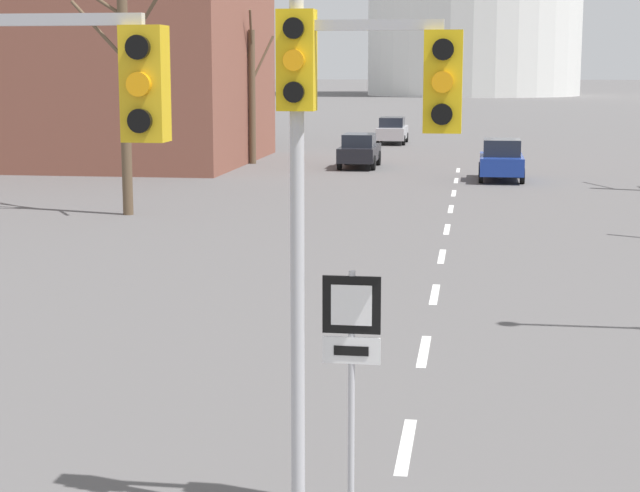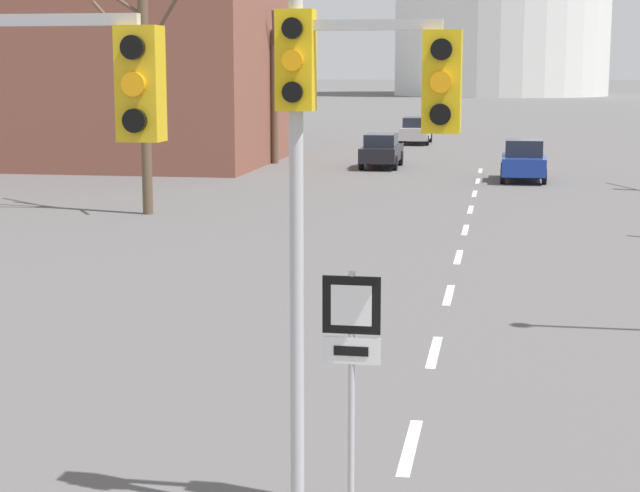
# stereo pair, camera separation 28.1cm
# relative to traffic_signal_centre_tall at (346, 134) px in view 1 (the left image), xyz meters

# --- Properties ---
(lane_stripe_1) EXTENTS (0.16, 2.00, 0.01)m
(lane_stripe_1) POSITION_rel_traffic_signal_centre_tall_xyz_m (0.48, 2.34, -3.97)
(lane_stripe_1) COLOR silver
(lane_stripe_1) RESTS_ON ground_plane
(lane_stripe_2) EXTENTS (0.16, 2.00, 0.01)m
(lane_stripe_2) POSITION_rel_traffic_signal_centre_tall_xyz_m (0.48, 6.84, -3.97)
(lane_stripe_2) COLOR silver
(lane_stripe_2) RESTS_ON ground_plane
(lane_stripe_3) EXTENTS (0.16, 2.00, 0.01)m
(lane_stripe_3) POSITION_rel_traffic_signal_centre_tall_xyz_m (0.48, 11.34, -3.97)
(lane_stripe_3) COLOR silver
(lane_stripe_3) RESTS_ON ground_plane
(lane_stripe_4) EXTENTS (0.16, 2.00, 0.01)m
(lane_stripe_4) POSITION_rel_traffic_signal_centre_tall_xyz_m (0.48, 15.84, -3.97)
(lane_stripe_4) COLOR silver
(lane_stripe_4) RESTS_ON ground_plane
(lane_stripe_5) EXTENTS (0.16, 2.00, 0.01)m
(lane_stripe_5) POSITION_rel_traffic_signal_centre_tall_xyz_m (0.48, 20.34, -3.97)
(lane_stripe_5) COLOR silver
(lane_stripe_5) RESTS_ON ground_plane
(lane_stripe_6) EXTENTS (0.16, 2.00, 0.01)m
(lane_stripe_6) POSITION_rel_traffic_signal_centre_tall_xyz_m (0.48, 24.84, -3.97)
(lane_stripe_6) COLOR silver
(lane_stripe_6) RESTS_ON ground_plane
(lane_stripe_7) EXTENTS (0.16, 2.00, 0.01)m
(lane_stripe_7) POSITION_rel_traffic_signal_centre_tall_xyz_m (0.48, 29.34, -3.97)
(lane_stripe_7) COLOR silver
(lane_stripe_7) RESTS_ON ground_plane
(lane_stripe_8) EXTENTS (0.16, 2.00, 0.01)m
(lane_stripe_8) POSITION_rel_traffic_signal_centre_tall_xyz_m (0.48, 33.84, -3.97)
(lane_stripe_8) COLOR silver
(lane_stripe_8) RESTS_ON ground_plane
(lane_stripe_9) EXTENTS (0.16, 2.00, 0.01)m
(lane_stripe_9) POSITION_rel_traffic_signal_centre_tall_xyz_m (0.48, 38.34, -3.97)
(lane_stripe_9) COLOR silver
(lane_stripe_9) RESTS_ON ground_plane
(traffic_signal_centre_tall) EXTENTS (1.76, 0.34, 5.26)m
(traffic_signal_centre_tall) POSITION_rel_traffic_signal_centre_tall_xyz_m (0.00, 0.00, 0.00)
(traffic_signal_centre_tall) COLOR #B2B2B7
(traffic_signal_centre_tall) RESTS_ON ground_plane
(route_sign_post) EXTENTS (0.60, 0.08, 2.56)m
(route_sign_post) POSITION_rel_traffic_signal_centre_tall_xyz_m (0.03, 0.35, -2.23)
(route_sign_post) COLOR #B2B2B7
(route_sign_post) RESTS_ON ground_plane
(sedan_near_left) EXTENTS (1.75, 4.36, 1.61)m
(sedan_near_left) POSITION_rel_traffic_signal_centre_tall_xyz_m (-3.81, 54.94, -3.17)
(sedan_near_left) COLOR #B7B7BC
(sedan_near_left) RESTS_ON ground_plane
(sedan_near_right) EXTENTS (1.82, 3.87, 1.71)m
(sedan_near_right) POSITION_rel_traffic_signal_centre_tall_xyz_m (2.30, 34.16, -3.13)
(sedan_near_right) COLOR navy
(sedan_near_right) RESTS_ON ground_plane
(sedan_mid_centre) EXTENTS (1.72, 4.20, 1.58)m
(sedan_mid_centre) POSITION_rel_traffic_signal_centre_tall_xyz_m (-4.09, 39.04, -3.17)
(sedan_mid_centre) COLOR black
(sedan_mid_centre) RESTS_ON ground_plane
(bare_tree_left_near) EXTENTS (5.00, 3.18, 10.37)m
(bare_tree_left_near) POSITION_rel_traffic_signal_centre_tall_xyz_m (-9.72, 22.06, 0.70)
(bare_tree_left_near) COLOR brown
(bare_tree_left_near) RESTS_ON ground_plane
(bare_tree_left_far) EXTENTS (2.59, 1.67, 7.27)m
(bare_tree_left_far) POSITION_rel_traffic_signal_centre_tall_xyz_m (-9.43, 40.36, -0.51)
(bare_tree_left_far) COLOR brown
(bare_tree_left_far) RESTS_ON ground_plane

